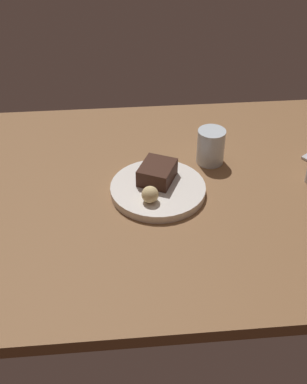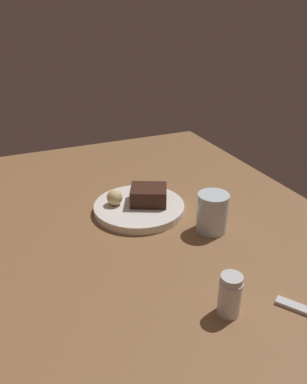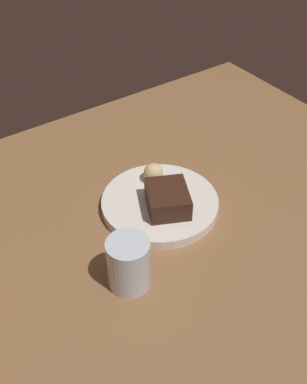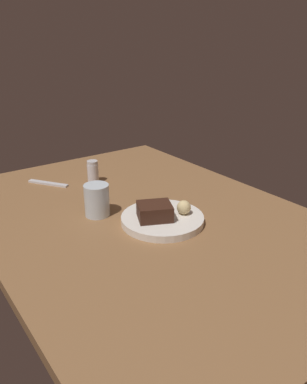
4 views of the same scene
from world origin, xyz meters
TOP-DOWN VIEW (x-y plane):
  - dining_table at (0.00, 0.00)cm, footprint 120.00×84.00cm
  - dessert_plate at (-6.22, -1.64)cm, footprint 22.64×22.64cm
  - chocolate_cake_slice at (-6.15, 0.94)cm, footprint 10.55×11.22cm
  - bread_roll at (-8.55, -7.19)cm, footprint 3.90×3.90cm
  - salt_shaker at (32.10, -0.62)cm, footprint 3.87×3.87cm
  - water_glass at (8.50, 10.41)cm, footprint 7.09×7.09cm

SIDE VIEW (x-z plane):
  - dining_table at x=0.00cm, z-range 0.00..3.00cm
  - dessert_plate at x=-6.22cm, z-range 3.00..4.98cm
  - salt_shaker at x=32.10cm, z-range 2.95..10.73cm
  - bread_roll at x=-8.55cm, z-range 4.98..8.88cm
  - chocolate_cake_slice at x=-6.15cm, z-range 4.98..9.20cm
  - water_glass at x=8.50cm, z-range 3.00..12.17cm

